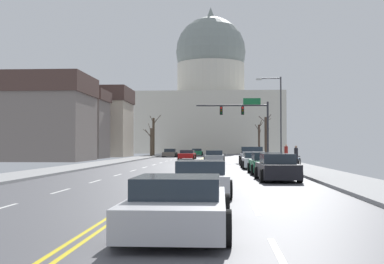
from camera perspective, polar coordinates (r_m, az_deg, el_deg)
name	(u,v)px	position (r m, az deg, el deg)	size (l,w,h in m)	color
ground	(191,166)	(42.97, -0.06, -3.82)	(20.00, 180.00, 0.20)	#505055
signal_gantry	(247,116)	(55.23, 6.30, 1.81)	(7.91, 0.41, 6.78)	#28282D
street_lamp_right	(278,112)	(48.40, 9.69, 2.30)	(2.40, 0.24, 8.13)	#333338
capitol_building	(211,99)	(118.40, 2.14, 3.78)	(32.51, 21.99, 34.44)	beige
sedan_near_00	(214,157)	(51.63, 2.56, -2.82)	(2.11, 4.55, 1.24)	#9EA3A8
pickup_truck_near_01	(252,157)	(45.50, 6.83, -2.79)	(2.34, 5.31, 1.62)	#ADB2B7
sedan_near_02	(254,161)	(38.02, 7.10, -3.27)	(1.98, 4.60, 1.20)	silver
sedan_near_03	(267,164)	(30.93, 8.45, -3.59)	(2.17, 4.40, 1.31)	#1E7247
sedan_near_04	(277,168)	(25.05, 9.63, -4.07)	(2.05, 4.42, 1.33)	black
sedan_near_05	(200,179)	(17.49, 0.96, -5.31)	(2.17, 4.69, 1.21)	silver
sedan_near_06	(178,206)	(10.12, -1.56, -8.34)	(2.09, 4.59, 1.12)	silver
sedan_oncoming_00	(187,155)	(63.60, -0.55, -2.60)	(2.19, 4.60, 1.16)	#B71414
sedan_oncoming_01	(170,153)	(75.44, -2.53, -2.42)	(2.05, 4.54, 1.24)	#6B6056
sedan_oncoming_02	(197,152)	(88.44, 0.56, -2.30)	(2.04, 4.62, 1.18)	#1E7247
flank_building_00	(99,122)	(79.62, -10.51, 1.13)	(9.75, 9.36, 10.67)	#B2A38E
flank_building_01	(62,124)	(70.06, -14.51, 0.87)	(12.18, 6.69, 9.14)	slate
flank_building_02	(47,117)	(58.84, -16.13, 1.60)	(9.56, 9.38, 9.65)	slate
bare_tree_00	(266,136)	(71.45, 8.37, -0.48)	(1.78, 1.00, 5.98)	#423328
bare_tree_01	(151,141)	(78.17, -4.67, -1.06)	(1.49, 2.01, 5.06)	brown
bare_tree_02	(259,139)	(86.42, 7.61, -0.76)	(1.32, 1.46, 5.90)	#423328
bare_tree_03	(154,136)	(83.16, -4.39, -0.42)	(1.72, 2.46, 6.65)	#4C3D2D
pedestrian_00	(296,154)	(45.44, 11.72, -2.41)	(0.35, 0.34, 1.59)	black
pedestrian_01	(286,152)	(48.76, 10.63, -2.26)	(0.35, 0.34, 1.73)	#4C4238
bicycle_parked	(299,162)	(38.22, 12.02, -3.37)	(0.12, 1.77, 0.85)	black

